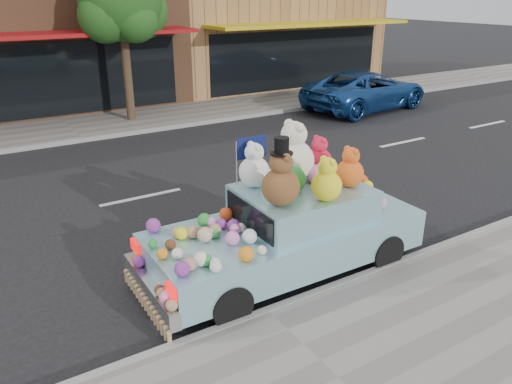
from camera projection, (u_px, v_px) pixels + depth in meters
ground at (141, 197)px, 10.77m from camera, size 120.00×120.00×0.00m
near_sidewalk at (339, 381)px, 5.62m from camera, size 60.00×3.00×0.12m
far_sidewalk at (71, 129)px, 15.87m from camera, size 60.00×3.00×0.12m
near_kerb at (267, 313)px, 6.81m from camera, size 60.00×0.12×0.13m
far_kerb at (83, 140)px, 14.69m from camera, size 60.00×0.12×0.13m
storefront_mid at (24, 5)px, 18.84m from camera, size 10.00×9.80×7.30m
storefront_right at (250, 2)px, 23.71m from camera, size 10.00×9.80×7.30m
street_tree at (121, 6)px, 15.54m from camera, size 3.00×2.70×5.22m
car_blue at (366, 90)px, 18.49m from camera, size 5.37×2.97×1.42m
art_car at (288, 223)px, 7.69m from camera, size 4.50×1.81×2.33m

